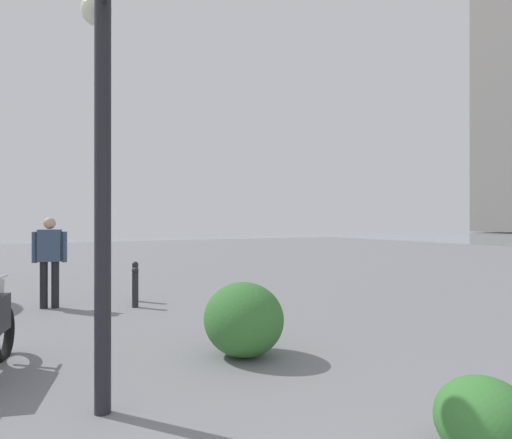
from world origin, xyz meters
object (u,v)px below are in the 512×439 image
Objects in this scene: lamppost at (103,120)px; bollard_mid at (135,280)px; bollard_near at (135,286)px; pedestrian at (50,255)px.

lamppost is 4.60× the size of bollard_mid.
bollard_near is at bearing 166.84° from bollard_mid.
lamppost is 5.60m from pedestrian.
bollard_near is 0.68m from bollard_mid.
bollard_mid is at bearing -90.42° from pedestrian.
lamppost is 5.97m from bollard_mid.
bollard_near is 0.94× the size of bollard_mid.
bollard_mid reaches higher than bollard_near.
lamppost reaches higher than bollard_mid.
lamppost is at bearing 164.08° from bollard_mid.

